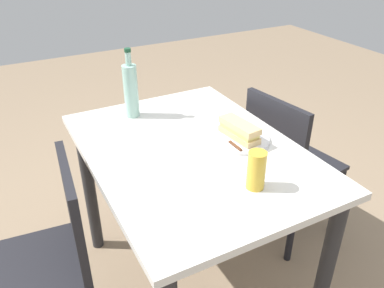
{
  "coord_description": "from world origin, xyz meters",
  "views": [
    {
      "loc": [
        -1.18,
        0.63,
        1.57
      ],
      "look_at": [
        0.0,
        0.0,
        0.8
      ],
      "focal_mm": 36.71,
      "sensor_mm": 36.0,
      "label": 1
    }
  ],
  "objects_px": {
    "chair_far": "(53,255)",
    "knife_near": "(230,142)",
    "chair_near": "(284,161)",
    "water_bottle": "(131,90)",
    "dining_table": "(192,175)",
    "plate_near": "(239,139)",
    "baguette_sandwich_near": "(239,130)",
    "beer_glass": "(256,170)"
  },
  "relations": [
    {
      "from": "chair_near",
      "to": "beer_glass",
      "type": "distance_m",
      "value": 0.76
    },
    {
      "from": "plate_near",
      "to": "chair_far",
      "type": "bearing_deg",
      "value": 88.13
    },
    {
      "from": "water_bottle",
      "to": "beer_glass",
      "type": "height_order",
      "value": "water_bottle"
    },
    {
      "from": "dining_table",
      "to": "baguette_sandwich_near",
      "type": "bearing_deg",
      "value": -99.65
    },
    {
      "from": "chair_far",
      "to": "chair_near",
      "type": "relative_size",
      "value": 1.0
    },
    {
      "from": "baguette_sandwich_near",
      "to": "water_bottle",
      "type": "height_order",
      "value": "water_bottle"
    },
    {
      "from": "chair_near",
      "to": "knife_near",
      "type": "distance_m",
      "value": 0.56
    },
    {
      "from": "beer_glass",
      "to": "knife_near",
      "type": "bearing_deg",
      "value": -15.34
    },
    {
      "from": "baguette_sandwich_near",
      "to": "beer_glass",
      "type": "bearing_deg",
      "value": 155.93
    },
    {
      "from": "plate_near",
      "to": "baguette_sandwich_near",
      "type": "bearing_deg",
      "value": 0.0
    },
    {
      "from": "plate_near",
      "to": "chair_near",
      "type": "bearing_deg",
      "value": -71.31
    },
    {
      "from": "chair_far",
      "to": "baguette_sandwich_near",
      "type": "height_order",
      "value": "baguette_sandwich_near"
    },
    {
      "from": "chair_far",
      "to": "plate_near",
      "type": "xyz_separation_m",
      "value": [
        -0.03,
        -0.79,
        0.3
      ]
    },
    {
      "from": "plate_near",
      "to": "beer_glass",
      "type": "relative_size",
      "value": 1.82
    },
    {
      "from": "chair_near",
      "to": "beer_glass",
      "type": "relative_size",
      "value": 6.21
    },
    {
      "from": "chair_near",
      "to": "water_bottle",
      "type": "height_order",
      "value": "water_bottle"
    },
    {
      "from": "chair_far",
      "to": "beer_glass",
      "type": "height_order",
      "value": "beer_glass"
    },
    {
      "from": "chair_near",
      "to": "plate_near",
      "type": "xyz_separation_m",
      "value": [
        -0.13,
        0.39,
        0.3
      ]
    },
    {
      "from": "knife_near",
      "to": "beer_glass",
      "type": "height_order",
      "value": "beer_glass"
    },
    {
      "from": "water_bottle",
      "to": "chair_near",
      "type": "bearing_deg",
      "value": -112.86
    },
    {
      "from": "chair_far",
      "to": "knife_near",
      "type": "bearing_deg",
      "value": -93.41
    },
    {
      "from": "knife_near",
      "to": "water_bottle",
      "type": "bearing_deg",
      "value": 29.01
    },
    {
      "from": "chair_far",
      "to": "beer_glass",
      "type": "bearing_deg",
      "value": -115.86
    },
    {
      "from": "dining_table",
      "to": "water_bottle",
      "type": "distance_m",
      "value": 0.48
    },
    {
      "from": "plate_near",
      "to": "baguette_sandwich_near",
      "type": "height_order",
      "value": "baguette_sandwich_near"
    },
    {
      "from": "baguette_sandwich_near",
      "to": "beer_glass",
      "type": "relative_size",
      "value": 1.42
    },
    {
      "from": "dining_table",
      "to": "baguette_sandwich_near",
      "type": "distance_m",
      "value": 0.27
    },
    {
      "from": "chair_far",
      "to": "water_bottle",
      "type": "relative_size",
      "value": 2.7
    },
    {
      "from": "chair_far",
      "to": "baguette_sandwich_near",
      "type": "distance_m",
      "value": 0.86
    },
    {
      "from": "dining_table",
      "to": "knife_near",
      "type": "relative_size",
      "value": 5.97
    },
    {
      "from": "plate_near",
      "to": "knife_near",
      "type": "xyz_separation_m",
      "value": [
        -0.02,
        0.06,
        0.01
      ]
    },
    {
      "from": "chair_far",
      "to": "knife_near",
      "type": "distance_m",
      "value": 0.8
    },
    {
      "from": "chair_near",
      "to": "knife_near",
      "type": "relative_size",
      "value": 4.71
    },
    {
      "from": "plate_near",
      "to": "water_bottle",
      "type": "xyz_separation_m",
      "value": [
        0.42,
        0.3,
        0.12
      ]
    },
    {
      "from": "chair_near",
      "to": "water_bottle",
      "type": "xyz_separation_m",
      "value": [
        0.29,
        0.69,
        0.42
      ]
    },
    {
      "from": "chair_far",
      "to": "plate_near",
      "type": "relative_size",
      "value": 3.41
    },
    {
      "from": "dining_table",
      "to": "plate_near",
      "type": "height_order",
      "value": "plate_near"
    },
    {
      "from": "dining_table",
      "to": "chair_near",
      "type": "distance_m",
      "value": 0.62
    },
    {
      "from": "chair_near",
      "to": "plate_near",
      "type": "relative_size",
      "value": 3.41
    },
    {
      "from": "dining_table",
      "to": "water_bottle",
      "type": "xyz_separation_m",
      "value": [
        0.39,
        0.1,
        0.26
      ]
    },
    {
      "from": "dining_table",
      "to": "water_bottle",
      "type": "height_order",
      "value": "water_bottle"
    },
    {
      "from": "chair_far",
      "to": "water_bottle",
      "type": "height_order",
      "value": "water_bottle"
    }
  ]
}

